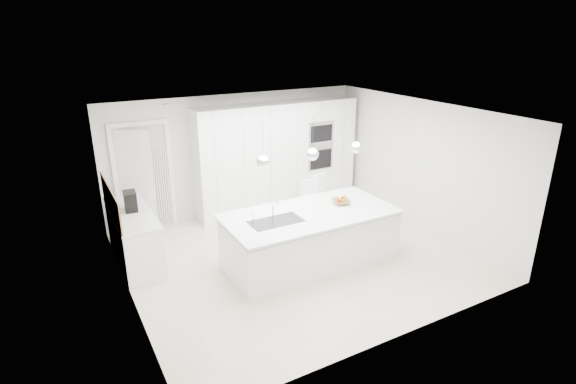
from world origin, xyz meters
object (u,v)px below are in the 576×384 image
bar_stool_left (312,208)px  island_base (311,240)px  fruit_bowl (341,201)px  bar_stool_right (322,204)px  espresso_machine (130,201)px

bar_stool_left → island_base: bearing=-115.5°
fruit_bowl → bar_stool_right: bar_stool_right is taller
fruit_bowl → espresso_machine: espresso_machine is taller
fruit_bowl → bar_stool_left: bearing=93.0°
island_base → bar_stool_right: 1.34m
bar_stool_left → bar_stool_right: (0.24, 0.03, 0.03)m
fruit_bowl → bar_stool_right: size_ratio=0.28×
espresso_machine → bar_stool_right: bearing=-4.3°
fruit_bowl → espresso_machine: 3.52m
island_base → bar_stool_left: (0.64, 0.97, 0.10)m
island_base → espresso_machine: 3.04m
fruit_bowl → bar_stool_left: 0.94m
island_base → espresso_machine: espresso_machine is taller
island_base → fruit_bowl: size_ratio=8.88×
fruit_bowl → espresso_machine: bearing=155.8°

